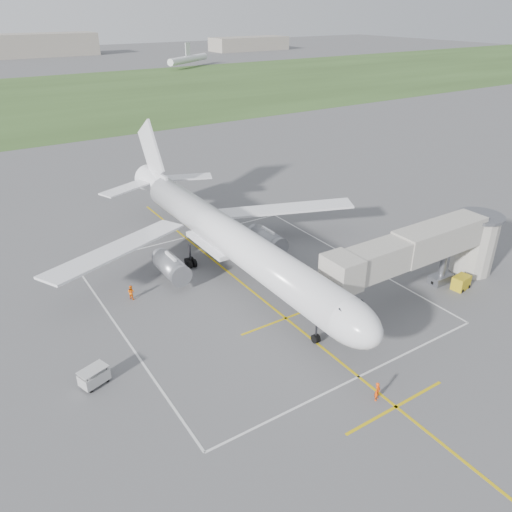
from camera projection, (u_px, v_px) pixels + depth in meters
ground at (233, 276)px, 55.19m from camera, size 700.00×700.00×0.00m
grass_strip at (17, 102)px, 152.47m from camera, size 700.00×120.00×0.02m
apron_markings at (262, 299)px, 50.83m from camera, size 28.20×60.00×0.01m
airliner at (228, 237)px, 53.77m from camera, size 38.93×46.75×13.52m
jet_bridge at (433, 248)px, 50.57m from camera, size 23.40×5.00×7.20m
gpu_unit at (461, 283)px, 52.39m from camera, size 2.09×1.61×1.45m
baggage_cart at (94, 377)px, 39.07m from camera, size 2.49×1.94×1.52m
ramp_worker_nose at (377, 391)px, 37.58m from camera, size 0.68×0.59×1.58m
ramp_worker_wing at (131, 292)px, 50.51m from camera, size 0.90×0.95×1.55m
distant_aircraft at (10, 71)px, 191.46m from camera, size 182.58×35.97×8.85m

